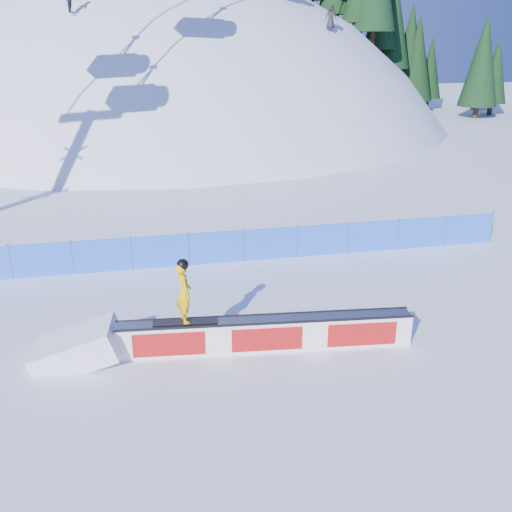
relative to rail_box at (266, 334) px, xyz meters
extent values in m
plane|color=white|center=(-0.39, 1.82, -0.46)|extent=(160.00, 160.00, 0.00)
sphere|color=white|center=(-0.39, 43.82, -18.46)|extent=(64.00, 64.00, 64.00)
cylinder|color=#352115|center=(15.63, 47.36, 9.62)|extent=(0.50, 0.50, 1.40)
cylinder|color=#352115|center=(16.87, 37.92, 8.44)|extent=(0.50, 0.50, 1.40)
cylinder|color=#352115|center=(18.98, 41.60, 7.52)|extent=(0.50, 0.50, 1.40)
cylinder|color=#352115|center=(20.64, 39.03, 5.78)|extent=(0.50, 0.50, 1.40)
cylinder|color=#352115|center=(20.85, 43.85, 6.08)|extent=(0.50, 0.50, 1.40)
cylinder|color=#352115|center=(24.56, 41.46, 2.05)|extent=(0.50, 0.50, 1.40)
cone|color=black|center=(24.56, 41.46, 5.67)|extent=(2.66, 2.66, 6.04)
cylinder|color=#352115|center=(24.28, 39.80, 2.13)|extent=(0.50, 0.50, 1.40)
cone|color=black|center=(24.28, 39.80, 6.90)|extent=(3.68, 3.68, 8.35)
cylinder|color=#352115|center=(28.54, 44.20, 0.14)|extent=(0.50, 0.50, 1.40)
cone|color=black|center=(28.54, 44.20, 4.02)|extent=(2.88, 2.88, 6.55)
cylinder|color=#352115|center=(30.26, 40.67, 0.14)|extent=(0.50, 0.50, 1.40)
cone|color=black|center=(30.26, 40.67, 5.48)|extent=(4.17, 4.17, 9.47)
cylinder|color=#352115|center=(30.54, 42.19, 0.14)|extent=(0.50, 0.50, 1.40)
cone|color=black|center=(30.54, 42.19, 5.37)|extent=(4.07, 4.07, 9.25)
cylinder|color=#352115|center=(32.50, 42.38, 0.14)|extent=(0.50, 0.50, 1.40)
cone|color=black|center=(32.50, 42.38, 5.12)|extent=(3.85, 3.85, 8.76)
cube|color=#2E64F8|center=(-0.39, 6.32, 0.14)|extent=(22.00, 0.03, 1.20)
cylinder|color=#435179|center=(-7.39, 6.32, 0.19)|extent=(0.05, 0.05, 1.30)
cylinder|color=#435179|center=(-5.39, 6.32, 0.19)|extent=(0.05, 0.05, 1.30)
cylinder|color=#435179|center=(-3.39, 6.32, 0.19)|extent=(0.05, 0.05, 1.30)
cylinder|color=#435179|center=(-1.39, 6.32, 0.19)|extent=(0.05, 0.05, 1.30)
cylinder|color=#435179|center=(0.61, 6.32, 0.19)|extent=(0.05, 0.05, 1.30)
cylinder|color=#435179|center=(2.61, 6.32, 0.19)|extent=(0.05, 0.05, 1.30)
cylinder|color=#435179|center=(4.61, 6.32, 0.19)|extent=(0.05, 0.05, 1.30)
cylinder|color=#435179|center=(6.61, 6.32, 0.19)|extent=(0.05, 0.05, 1.30)
cylinder|color=#435179|center=(8.61, 6.32, 0.19)|extent=(0.05, 0.05, 1.30)
cylinder|color=#435179|center=(10.61, 6.32, 0.19)|extent=(0.05, 0.05, 1.30)
cube|color=white|center=(0.00, 0.00, -0.02)|extent=(7.71, 1.26, 0.87)
cube|color=gray|center=(0.00, 0.00, 0.43)|extent=(7.63, 1.27, 0.04)
cube|color=black|center=(-0.03, -0.25, 0.44)|extent=(7.66, 0.81, 0.06)
cube|color=black|center=(0.03, 0.25, 0.44)|extent=(7.66, 0.81, 0.06)
cube|color=red|center=(-0.03, -0.25, -0.02)|extent=(7.28, 0.76, 0.65)
cube|color=red|center=(0.03, 0.25, -0.02)|extent=(7.28, 0.76, 0.65)
cube|color=black|center=(-2.06, 0.21, 0.48)|extent=(1.67, 0.46, 0.03)
imported|color=#FFBD05|center=(-2.06, 0.21, 1.30)|extent=(0.48, 0.64, 1.59)
sphere|color=black|center=(-2.06, 0.21, 2.04)|extent=(0.30, 0.30, 0.30)
imported|color=black|center=(11.52, 29.81, 8.56)|extent=(0.85, 0.60, 1.65)
camera|label=1|loc=(-2.94, -12.79, 7.26)|focal=40.00mm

